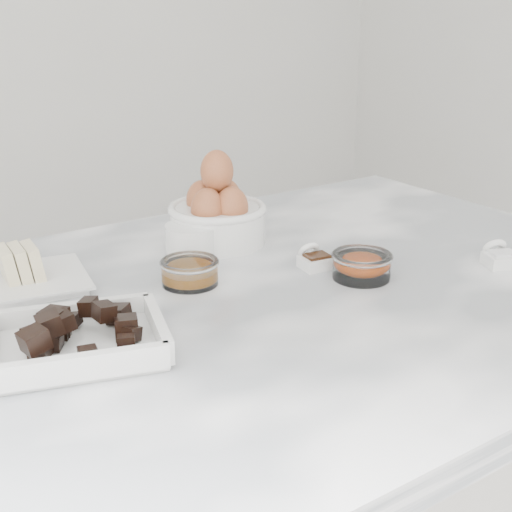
{
  "coord_description": "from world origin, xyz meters",
  "views": [
    {
      "loc": [
        -0.5,
        -0.73,
        1.32
      ],
      "look_at": [
        0.02,
        0.03,
        0.98
      ],
      "focal_mm": 50.0,
      "sensor_mm": 36.0,
      "label": 1
    }
  ],
  "objects_px": {
    "chocolate_dish": "(76,337)",
    "egg_bowl": "(217,214)",
    "sugar_ramekin": "(192,239)",
    "vanilla_spoon": "(315,259)",
    "butter_plate": "(30,273)",
    "honey_bowl": "(190,271)",
    "salt_spoon": "(500,256)",
    "zest_bowl": "(362,265)"
  },
  "relations": [
    {
      "from": "chocolate_dish",
      "to": "egg_bowl",
      "type": "height_order",
      "value": "egg_bowl"
    },
    {
      "from": "chocolate_dish",
      "to": "egg_bowl",
      "type": "bearing_deg",
      "value": 35.73
    },
    {
      "from": "chocolate_dish",
      "to": "sugar_ramekin",
      "type": "relative_size",
      "value": 2.83
    },
    {
      "from": "sugar_ramekin",
      "to": "vanilla_spoon",
      "type": "relative_size",
      "value": 1.29
    },
    {
      "from": "butter_plate",
      "to": "vanilla_spoon",
      "type": "relative_size",
      "value": 2.7
    },
    {
      "from": "honey_bowl",
      "to": "salt_spoon",
      "type": "bearing_deg",
      "value": -25.05
    },
    {
      "from": "egg_bowl",
      "to": "zest_bowl",
      "type": "distance_m",
      "value": 0.26
    },
    {
      "from": "sugar_ramekin",
      "to": "salt_spoon",
      "type": "height_order",
      "value": "sugar_ramekin"
    },
    {
      "from": "honey_bowl",
      "to": "zest_bowl",
      "type": "distance_m",
      "value": 0.24
    },
    {
      "from": "sugar_ramekin",
      "to": "vanilla_spoon",
      "type": "height_order",
      "value": "sugar_ramekin"
    },
    {
      "from": "chocolate_dish",
      "to": "sugar_ramekin",
      "type": "distance_m",
      "value": 0.34
    },
    {
      "from": "chocolate_dish",
      "to": "butter_plate",
      "type": "xyz_separation_m",
      "value": [
        0.02,
        0.23,
        -0.0
      ]
    },
    {
      "from": "sugar_ramekin",
      "to": "salt_spoon",
      "type": "distance_m",
      "value": 0.47
    },
    {
      "from": "chocolate_dish",
      "to": "zest_bowl",
      "type": "xyz_separation_m",
      "value": [
        0.42,
        -0.01,
        -0.0
      ]
    },
    {
      "from": "butter_plate",
      "to": "honey_bowl",
      "type": "distance_m",
      "value": 0.22
    },
    {
      "from": "honey_bowl",
      "to": "zest_bowl",
      "type": "relative_size",
      "value": 0.95
    },
    {
      "from": "honey_bowl",
      "to": "salt_spoon",
      "type": "distance_m",
      "value": 0.46
    },
    {
      "from": "vanilla_spoon",
      "to": "honey_bowl",
      "type": "bearing_deg",
      "value": 165.96
    },
    {
      "from": "butter_plate",
      "to": "zest_bowl",
      "type": "bearing_deg",
      "value": -30.63
    },
    {
      "from": "chocolate_dish",
      "to": "zest_bowl",
      "type": "height_order",
      "value": "chocolate_dish"
    },
    {
      "from": "sugar_ramekin",
      "to": "salt_spoon",
      "type": "bearing_deg",
      "value": -39.75
    },
    {
      "from": "egg_bowl",
      "to": "vanilla_spoon",
      "type": "bearing_deg",
      "value": -70.67
    },
    {
      "from": "honey_bowl",
      "to": "vanilla_spoon",
      "type": "xyz_separation_m",
      "value": [
        0.19,
        -0.05,
        -0.01
      ]
    },
    {
      "from": "butter_plate",
      "to": "vanilla_spoon",
      "type": "bearing_deg",
      "value": -23.61
    },
    {
      "from": "zest_bowl",
      "to": "salt_spoon",
      "type": "distance_m",
      "value": 0.22
    },
    {
      "from": "egg_bowl",
      "to": "salt_spoon",
      "type": "relative_size",
      "value": 2.19
    },
    {
      "from": "honey_bowl",
      "to": "vanilla_spoon",
      "type": "distance_m",
      "value": 0.19
    },
    {
      "from": "sugar_ramekin",
      "to": "zest_bowl",
      "type": "xyz_separation_m",
      "value": [
        0.15,
        -0.22,
        -0.01
      ]
    },
    {
      "from": "butter_plate",
      "to": "sugar_ramekin",
      "type": "xyz_separation_m",
      "value": [
        0.25,
        -0.01,
        0.01
      ]
    },
    {
      "from": "butter_plate",
      "to": "sugar_ramekin",
      "type": "relative_size",
      "value": 2.09
    },
    {
      "from": "egg_bowl",
      "to": "chocolate_dish",
      "type": "bearing_deg",
      "value": -144.27
    },
    {
      "from": "egg_bowl",
      "to": "honey_bowl",
      "type": "height_order",
      "value": "egg_bowl"
    },
    {
      "from": "sugar_ramekin",
      "to": "salt_spoon",
      "type": "xyz_separation_m",
      "value": [
        0.36,
        -0.3,
        -0.01
      ]
    },
    {
      "from": "egg_bowl",
      "to": "salt_spoon",
      "type": "height_order",
      "value": "egg_bowl"
    },
    {
      "from": "zest_bowl",
      "to": "chocolate_dish",
      "type": "bearing_deg",
      "value": 178.73
    },
    {
      "from": "butter_plate",
      "to": "sugar_ramekin",
      "type": "bearing_deg",
      "value": -3.34
    },
    {
      "from": "butter_plate",
      "to": "zest_bowl",
      "type": "relative_size",
      "value": 1.94
    },
    {
      "from": "chocolate_dish",
      "to": "honey_bowl",
      "type": "distance_m",
      "value": 0.23
    },
    {
      "from": "egg_bowl",
      "to": "zest_bowl",
      "type": "height_order",
      "value": "egg_bowl"
    },
    {
      "from": "butter_plate",
      "to": "egg_bowl",
      "type": "height_order",
      "value": "egg_bowl"
    },
    {
      "from": "butter_plate",
      "to": "zest_bowl",
      "type": "distance_m",
      "value": 0.46
    },
    {
      "from": "honey_bowl",
      "to": "vanilla_spoon",
      "type": "relative_size",
      "value": 1.32
    }
  ]
}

